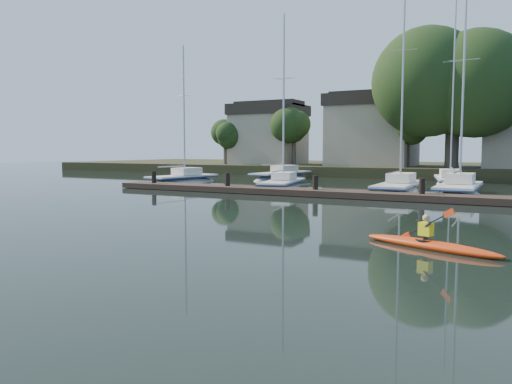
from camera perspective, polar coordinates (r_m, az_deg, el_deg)
The scene contains 10 objects.
ground at distance 15.53m, azimuth -1.63°, elevation -5.25°, with size 160.00×160.00×0.00m, color black.
kayak at distance 14.65m, azimuth 19.19°, elevation -5.52°, with size 4.05×2.04×1.32m.
dock at distance 28.43m, azimuth 12.44°, elevation -0.29°, with size 34.00×2.00×1.80m.
sailboat_0 at distance 40.36m, azimuth -8.33°, elevation 0.73°, with size 3.30×7.91×12.17m.
sailboat_1 at distance 34.44m, azimuth 3.06°, elevation 0.09°, with size 3.50×8.21×13.04m.
sailboat_2 at distance 32.46m, azimuth 16.04°, elevation -0.42°, with size 2.30×9.19×15.15m.
sailboat_3 at distance 31.99m, azimuth 22.17°, elevation -0.70°, with size 2.25×8.56×13.80m.
sailboat_5 at distance 45.39m, azimuth 2.94°, elevation 1.25°, with size 3.15×9.50×15.44m.
sailboat_6 at distance 40.40m, azimuth 21.30°, elevation 0.47°, with size 3.90×10.15×15.79m.
shore at distance 53.91m, azimuth 21.72°, elevation 5.13°, with size 90.00×25.25×12.75m.
Camera 1 is at (7.55, -13.29, 2.76)m, focal length 35.00 mm.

